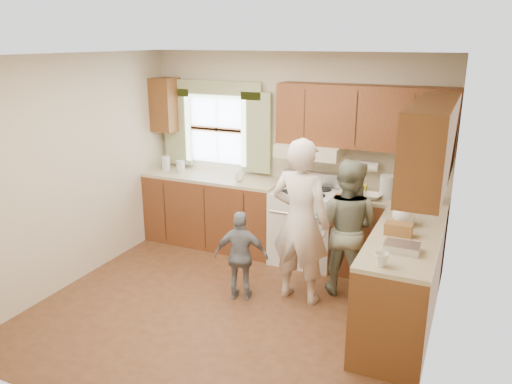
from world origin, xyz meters
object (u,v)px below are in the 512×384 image
at_px(woman_left, 300,222).
at_px(woman_right, 346,228).
at_px(stove, 306,225).
at_px(child, 241,256).

xyz_separation_m(woman_left, woman_right, (0.39, 0.35, -0.13)).
bearing_deg(stove, woman_right, -42.50).
xyz_separation_m(stove, woman_right, (0.64, -0.59, 0.27)).
relative_size(stove, woman_left, 0.62).
bearing_deg(woman_left, child, 29.79).
relative_size(woman_left, woman_right, 1.17).
bearing_deg(stove, woman_left, -75.13).
height_order(stove, woman_left, woman_left).
bearing_deg(woman_right, child, 36.21).
xyz_separation_m(stove, child, (-0.30, -1.18, 0.02)).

